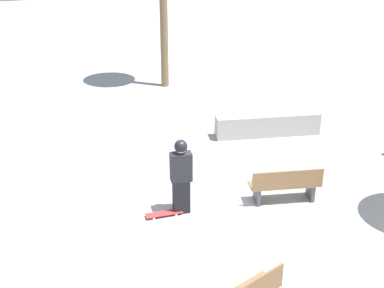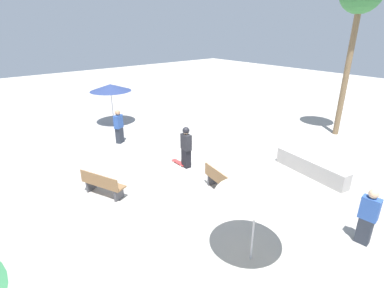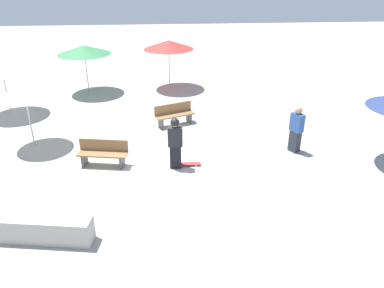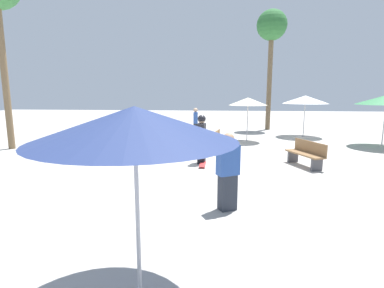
{
  "view_description": "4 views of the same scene",
  "coord_description": "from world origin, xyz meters",
  "px_view_note": "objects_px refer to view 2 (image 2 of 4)",
  "views": [
    {
      "loc": [
        3.65,
        9.07,
        6.18
      ],
      "look_at": [
        0.39,
        -0.92,
        1.4
      ],
      "focal_mm": 50.0,
      "sensor_mm": 36.0,
      "label": 1
    },
    {
      "loc": [
        -7.8,
        6.31,
        5.41
      ],
      "look_at": [
        0.34,
        -0.5,
        1.14
      ],
      "focal_mm": 28.0,
      "sensor_mm": 36.0,
      "label": 2
    },
    {
      "loc": [
        0.44,
        -11.07,
        5.98
      ],
      "look_at": [
        1.3,
        -0.33,
        0.7
      ],
      "focal_mm": 35.0,
      "sensor_mm": 36.0,
      "label": 3
    },
    {
      "loc": [
        11.0,
        0.09,
        2.46
      ],
      "look_at": [
        0.46,
        -0.9,
        0.63
      ],
      "focal_mm": 28.0,
      "sensor_mm": 36.0,
      "label": 4
    }
  ],
  "objects_px": {
    "skateboard": "(179,163)",
    "bystander_watching": "(119,127)",
    "shade_umbrella_cream": "(257,188)",
    "skater_main": "(186,146)",
    "bystander_far": "(368,217)",
    "bench_far": "(221,181)",
    "bench_near": "(103,184)",
    "concrete_ledge": "(311,167)",
    "shade_umbrella_navy": "(110,88)"
  },
  "relations": [
    {
      "from": "skateboard",
      "to": "bystander_watching",
      "type": "bearing_deg",
      "value": 11.87
    },
    {
      "from": "shade_umbrella_cream",
      "to": "skater_main",
      "type": "bearing_deg",
      "value": -21.74
    },
    {
      "from": "bystander_far",
      "to": "bench_far",
      "type": "bearing_deg",
      "value": 9.25
    },
    {
      "from": "skater_main",
      "to": "bench_near",
      "type": "bearing_deg",
      "value": 93.8
    },
    {
      "from": "skater_main",
      "to": "bench_near",
      "type": "height_order",
      "value": "skater_main"
    },
    {
      "from": "skateboard",
      "to": "bystander_watching",
      "type": "height_order",
      "value": "bystander_watching"
    },
    {
      "from": "concrete_ledge",
      "to": "shade_umbrella_cream",
      "type": "xyz_separation_m",
      "value": [
        -1.43,
        5.23,
        1.69
      ]
    },
    {
      "from": "bench_near",
      "to": "bystander_watching",
      "type": "relative_size",
      "value": 1.0
    },
    {
      "from": "shade_umbrella_navy",
      "to": "bystander_watching",
      "type": "height_order",
      "value": "shade_umbrella_navy"
    },
    {
      "from": "shade_umbrella_navy",
      "to": "skateboard",
      "type": "bearing_deg",
      "value": 176.87
    },
    {
      "from": "bench_near",
      "to": "bench_far",
      "type": "xyz_separation_m",
      "value": [
        -2.42,
        -3.19,
        0.0
      ]
    },
    {
      "from": "bench_near",
      "to": "bystander_far",
      "type": "relative_size",
      "value": 1.03
    },
    {
      "from": "skater_main",
      "to": "bench_far",
      "type": "height_order",
      "value": "skater_main"
    },
    {
      "from": "bench_near",
      "to": "shade_umbrella_cream",
      "type": "height_order",
      "value": "shade_umbrella_cream"
    },
    {
      "from": "skateboard",
      "to": "bench_far",
      "type": "xyz_separation_m",
      "value": [
        -2.73,
        0.27,
        0.37
      ]
    },
    {
      "from": "bystander_far",
      "to": "skater_main",
      "type": "bearing_deg",
      "value": 1.38
    },
    {
      "from": "shade_umbrella_navy",
      "to": "bystander_far",
      "type": "bearing_deg",
      "value": -178.12
    },
    {
      "from": "skater_main",
      "to": "shade_umbrella_cream",
      "type": "relative_size",
      "value": 0.77
    },
    {
      "from": "bystander_watching",
      "to": "bystander_far",
      "type": "height_order",
      "value": "bystander_watching"
    },
    {
      "from": "bench_far",
      "to": "shade_umbrella_cream",
      "type": "bearing_deg",
      "value": -21.66
    },
    {
      "from": "skateboard",
      "to": "bystander_far",
      "type": "bearing_deg",
      "value": -172.67
    },
    {
      "from": "bystander_watching",
      "to": "bystander_far",
      "type": "distance_m",
      "value": 10.79
    },
    {
      "from": "shade_umbrella_navy",
      "to": "concrete_ledge",
      "type": "bearing_deg",
      "value": -164.64
    },
    {
      "from": "concrete_ledge",
      "to": "shade_umbrella_navy",
      "type": "relative_size",
      "value": 1.33
    },
    {
      "from": "skater_main",
      "to": "shade_umbrella_cream",
      "type": "bearing_deg",
      "value": 163.61
    },
    {
      "from": "bystander_watching",
      "to": "bench_far",
      "type": "bearing_deg",
      "value": -114.18
    },
    {
      "from": "skater_main",
      "to": "concrete_ledge",
      "type": "bearing_deg",
      "value": -132.68
    },
    {
      "from": "bench_far",
      "to": "bystander_far",
      "type": "relative_size",
      "value": 1.03
    },
    {
      "from": "bystander_far",
      "to": "skateboard",
      "type": "bearing_deg",
      "value": 1.51
    },
    {
      "from": "shade_umbrella_cream",
      "to": "bystander_watching",
      "type": "distance_m",
      "value": 9.34
    },
    {
      "from": "bench_far",
      "to": "shade_umbrella_cream",
      "type": "distance_m",
      "value": 3.55
    },
    {
      "from": "shade_umbrella_navy",
      "to": "bystander_watching",
      "type": "bearing_deg",
      "value": 159.18
    },
    {
      "from": "shade_umbrella_cream",
      "to": "bench_near",
      "type": "bearing_deg",
      "value": 16.5
    },
    {
      "from": "skateboard",
      "to": "bench_far",
      "type": "distance_m",
      "value": 2.77
    },
    {
      "from": "shade_umbrella_cream",
      "to": "bystander_far",
      "type": "distance_m",
      "value": 3.36
    },
    {
      "from": "concrete_ledge",
      "to": "bench_far",
      "type": "xyz_separation_m",
      "value": [
        1.27,
        3.56,
        0.11
      ]
    },
    {
      "from": "concrete_ledge",
      "to": "skateboard",
      "type": "bearing_deg",
      "value": 39.45
    },
    {
      "from": "skateboard",
      "to": "bench_near",
      "type": "bearing_deg",
      "value": 95.89
    },
    {
      "from": "skateboard",
      "to": "shade_umbrella_cream",
      "type": "bearing_deg",
      "value": 161.03
    },
    {
      "from": "concrete_ledge",
      "to": "bystander_far",
      "type": "xyz_separation_m",
      "value": [
        -2.93,
        2.48,
        0.48
      ]
    },
    {
      "from": "bench_far",
      "to": "bystander_watching",
      "type": "height_order",
      "value": "bystander_watching"
    },
    {
      "from": "bench_near",
      "to": "shade_umbrella_cream",
      "type": "distance_m",
      "value": 5.57
    },
    {
      "from": "bystander_watching",
      "to": "bystander_far",
      "type": "relative_size",
      "value": 1.03
    },
    {
      "from": "skater_main",
      "to": "skateboard",
      "type": "bearing_deg",
      "value": 14.09
    },
    {
      "from": "bench_near",
      "to": "bench_far",
      "type": "height_order",
      "value": "same"
    },
    {
      "from": "concrete_ledge",
      "to": "shade_umbrella_navy",
      "type": "distance_m",
      "value": 11.2
    },
    {
      "from": "concrete_ledge",
      "to": "bench_near",
      "type": "xyz_separation_m",
      "value": [
        3.69,
        6.75,
        0.11
      ]
    },
    {
      "from": "bystander_watching",
      "to": "shade_umbrella_cream",
      "type": "bearing_deg",
      "value": -125.79
    },
    {
      "from": "shade_umbrella_cream",
      "to": "shade_umbrella_navy",
      "type": "relative_size",
      "value": 0.95
    },
    {
      "from": "bench_far",
      "to": "skateboard",
      "type": "bearing_deg",
      "value": -175.51
    }
  ]
}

